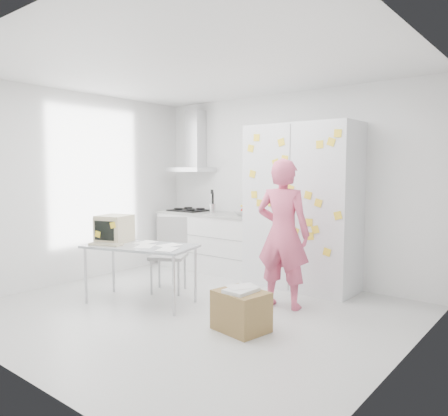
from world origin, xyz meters
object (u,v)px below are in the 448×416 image
Objects in this scene: desk at (123,236)px; cardboard_box at (241,310)px; person at (283,234)px; chair at (170,249)px.

desk reaches higher than cardboard_box.
person reaches higher than desk.
desk is 2.58× the size of cardboard_box.
desk is (-1.67, -0.97, -0.08)m from person.
cardboard_box is at bearing -50.75° from chair.
desk is 1.48× the size of chair.
person is 1.93m from desk.
chair is at bearing 61.70° from desk.
desk is 1.84m from cardboard_box.
chair is (-1.53, -0.32, -0.31)m from person.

